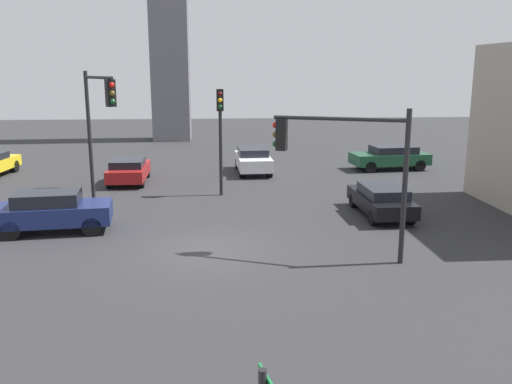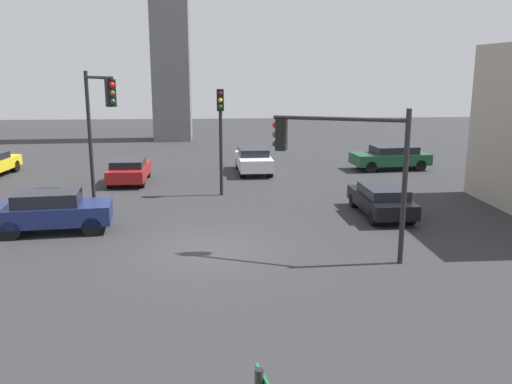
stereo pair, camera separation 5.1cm
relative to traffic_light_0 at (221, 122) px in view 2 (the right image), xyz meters
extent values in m
plane|color=#2D2D30|center=(-0.51, -8.08, -3.50)|extent=(100.04, 100.04, 0.00)
cylinder|color=black|center=(0.00, 0.02, -1.00)|extent=(0.16, 0.16, 5.01)
cube|color=black|center=(0.00, 0.02, 1.01)|extent=(0.33, 0.33, 1.00)
sphere|color=#4C0F0C|center=(0.01, -0.18, 1.31)|extent=(0.20, 0.20, 0.20)
sphere|color=yellow|center=(0.01, -0.18, 1.01)|extent=(0.20, 0.20, 0.20)
sphere|color=#14471E|center=(0.01, -0.18, 0.71)|extent=(0.20, 0.20, 0.20)
cylinder|color=black|center=(-5.57, -2.03, -0.58)|extent=(0.16, 0.16, 5.84)
cylinder|color=black|center=(-4.77, -3.50, 2.09)|extent=(1.71, 2.98, 0.12)
cube|color=black|center=(-4.08, -4.74, 1.54)|extent=(0.43, 0.43, 1.00)
sphere|color=red|center=(-3.99, -4.91, 1.84)|extent=(0.20, 0.20, 0.20)
sphere|color=#594714|center=(-3.99, -4.91, 1.54)|extent=(0.20, 0.20, 0.20)
sphere|color=#14471E|center=(-3.99, -4.91, 1.24)|extent=(0.20, 0.20, 0.20)
cylinder|color=black|center=(5.44, -9.80, -1.11)|extent=(0.16, 0.16, 4.78)
cylinder|color=black|center=(3.53, -9.02, 0.92)|extent=(3.86, 1.66, 0.12)
cube|color=black|center=(1.85, -8.35, 0.37)|extent=(0.42, 0.42, 1.00)
sphere|color=red|center=(1.67, -8.27, 0.67)|extent=(0.20, 0.20, 0.20)
sphere|color=#594714|center=(1.67, -8.27, 0.37)|extent=(0.20, 0.20, 0.20)
sphere|color=#14471E|center=(1.67, -8.27, 0.07)|extent=(0.20, 0.20, 0.20)
cube|color=black|center=(6.52, -4.18, -2.92)|extent=(1.82, 4.24, 0.56)
cube|color=black|center=(6.52, -4.39, -2.46)|extent=(1.57, 2.38, 0.45)
cylinder|color=black|center=(5.78, -2.77, -3.20)|extent=(0.32, 0.61, 0.60)
cylinder|color=black|center=(7.20, -2.74, -3.20)|extent=(0.32, 0.61, 0.60)
cylinder|color=black|center=(5.84, -5.62, -3.20)|extent=(0.32, 0.61, 0.60)
cylinder|color=black|center=(7.26, -5.59, -3.20)|extent=(0.32, 0.61, 0.60)
cylinder|color=black|center=(-12.09, 6.94, -3.16)|extent=(0.39, 0.71, 0.69)
cube|color=maroon|center=(-4.86, 3.34, -2.90)|extent=(1.91, 4.08, 0.61)
cube|color=black|center=(-4.86, 3.13, -2.42)|extent=(1.66, 2.29, 0.42)
cylinder|color=black|center=(-5.64, 4.71, -3.21)|extent=(0.34, 0.60, 0.59)
cylinder|color=black|center=(-4.11, 4.72, -3.21)|extent=(0.34, 0.60, 0.59)
cylinder|color=black|center=(-5.61, 1.95, -3.21)|extent=(0.34, 0.60, 0.59)
cylinder|color=black|center=(-4.08, 1.97, -3.21)|extent=(0.34, 0.60, 0.59)
cube|color=navy|center=(-6.21, -5.61, -2.80)|extent=(4.23, 2.21, 0.70)
cube|color=black|center=(-6.41, -5.64, -2.23)|extent=(2.43, 1.80, 0.53)
cylinder|color=black|center=(-4.92, -4.74, -3.15)|extent=(0.73, 0.39, 0.70)
cylinder|color=black|center=(-4.76, -6.18, -3.15)|extent=(0.73, 0.39, 0.70)
cylinder|color=black|center=(-7.66, -5.04, -3.15)|extent=(0.73, 0.39, 0.70)
cylinder|color=black|center=(-7.50, -6.49, -3.15)|extent=(0.73, 0.39, 0.70)
cube|color=#19472D|center=(10.20, 6.07, -2.83)|extent=(4.69, 2.41, 0.65)
cube|color=black|center=(10.42, 6.09, -2.31)|extent=(2.68, 1.98, 0.48)
cylinder|color=black|center=(8.74, 5.11, -3.16)|extent=(0.72, 0.42, 0.69)
cylinder|color=black|center=(8.59, 6.74, -3.16)|extent=(0.72, 0.42, 0.69)
cylinder|color=black|center=(11.80, 5.40, -3.16)|extent=(0.72, 0.42, 0.69)
cylinder|color=black|center=(11.65, 7.03, -3.16)|extent=(0.72, 0.42, 0.69)
cube|color=silver|center=(1.93, 5.66, -2.83)|extent=(1.99, 4.32, 0.69)
cube|color=black|center=(1.93, 5.87, -2.29)|extent=(1.71, 2.44, 0.45)
cylinder|color=black|center=(2.74, 4.24, -3.17)|extent=(0.36, 0.67, 0.66)
cylinder|color=black|center=(1.23, 4.18, -3.17)|extent=(0.36, 0.67, 0.66)
cylinder|color=black|center=(2.64, 7.13, -3.17)|extent=(0.36, 0.67, 0.66)
cylinder|color=black|center=(1.13, 7.08, -3.17)|extent=(0.36, 0.67, 0.66)
camera|label=1|loc=(-0.25, -25.34, 2.37)|focal=37.90mm
camera|label=2|loc=(-0.20, -25.34, 2.37)|focal=37.90mm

